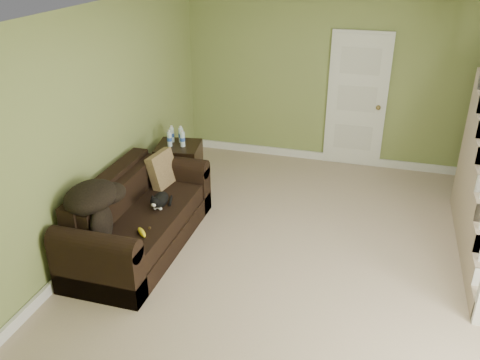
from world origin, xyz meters
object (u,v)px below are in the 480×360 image
Objects in this scene: side_table at (179,167)px; banana at (142,232)px; sofa at (137,220)px; cat at (159,200)px.

banana is (0.37, -1.88, 0.14)m from side_table.
sofa is 10.70× the size of banana.
cat is (0.30, -1.28, 0.19)m from side_table.
side_table is at bearing 100.33° from cat.
sofa reaches higher than banana.
banana is (0.29, -0.45, 0.16)m from sofa.
side_table is (-0.08, 1.43, 0.03)m from sofa.
side_table reaches higher than banana.
banana is (0.07, -0.60, -0.05)m from cat.
side_table is 1.92m from banana.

